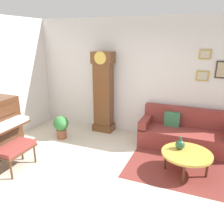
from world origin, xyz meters
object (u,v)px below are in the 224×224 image
coffee_table (187,154)px  green_jug (180,145)px  piano_bench (15,149)px  potted_plant (61,126)px  couch (184,133)px  grandfather_clock (103,95)px

coffee_table → green_jug: 0.21m
piano_bench → potted_plant: (-0.01, 1.46, -0.08)m
piano_bench → coffee_table: piano_bench is taller
potted_plant → green_jug: bearing=-6.7°
piano_bench → coffee_table: 3.09m
couch → coffee_table: 1.10m
coffee_table → green_jug: (-0.13, 0.10, 0.12)m
coffee_table → piano_bench: bearing=-160.5°
piano_bench → grandfather_clock: (0.74, 2.29, 0.56)m
piano_bench → potted_plant: potted_plant is taller
piano_bench → grandfather_clock: grandfather_clock is taller
grandfather_clock → green_jug: (2.04, -1.16, -0.47)m
couch → coffee_table: (0.14, -1.08, 0.06)m
piano_bench → couch: (2.77, 2.11, -0.09)m
coffee_table → green_jug: size_ratio=3.67×
grandfather_clock → potted_plant: size_ratio=3.62×
couch → potted_plant: bearing=-166.8°
couch → green_jug: bearing=-89.7°
grandfather_clock → couch: (2.03, -0.18, -0.65)m
grandfather_clock → coffee_table: size_ratio=2.31×
coffee_table → potted_plant: potted_plant is taller
couch → green_jug: 1.00m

